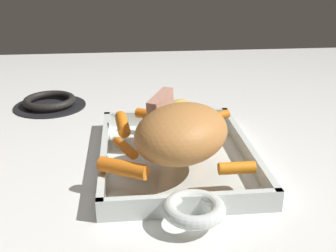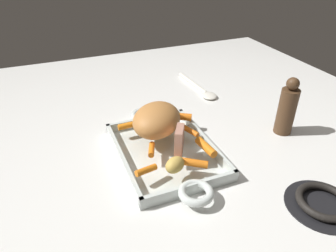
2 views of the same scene
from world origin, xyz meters
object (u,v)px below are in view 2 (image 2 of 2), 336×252
Objects in this scene: baby_carrot_northwest at (206,147)px; baby_carrot_center_right at (146,170)px; baby_carrot_southwest at (127,126)px; baby_carrot_southeast at (179,116)px; stove_burner_rear at (323,203)px; roast_slice_thin at (179,141)px; baby_carrot_short at (152,149)px; pepper_mill at (287,109)px; baby_carrot_long at (193,163)px; roasting_dish at (165,151)px; baby_carrot_northeast at (189,130)px; potato_halved at (175,165)px; serving_spoon at (201,89)px; pork_roast at (157,120)px.

baby_carrot_northwest reaches higher than baby_carrot_center_right.
baby_carrot_southwest is at bearing 176.69° from baby_carrot_center_right.
stove_burner_rear is at bearing 22.06° from baby_carrot_southeast.
baby_carrot_southeast is 0.42m from stove_burner_rear.
roast_slice_thin is 0.07m from baby_carrot_short.
baby_carrot_center_right is 0.44m from pepper_mill.
baby_carrot_long is at bearing 7.24° from roast_slice_thin.
roast_slice_thin reaches higher than baby_carrot_southeast.
baby_carrot_northeast reaches higher than roasting_dish.
roast_slice_thin is at bearing 67.64° from baby_carrot_short.
baby_carrot_northwest is at bearing -145.38° from stove_burner_rear.
baby_carrot_center_right is 1.05× the size of baby_carrot_southwest.
roasting_dish is 2.55× the size of pepper_mill.
baby_carrot_southeast is at bearing -179.95° from baby_carrot_northwest.
baby_carrot_long is at bearing -21.68° from baby_carrot_northeast.
potato_halved is (0.20, -0.10, 0.01)m from baby_carrot_southeast.
roast_slice_thin reaches higher than baby_carrot_center_right.
stove_burner_rear reaches higher than serving_spoon.
baby_carrot_southeast is (-0.20, 0.06, 0.00)m from baby_carrot_long.
baby_carrot_northwest is 0.13m from baby_carrot_short.
baby_carrot_short is 1.02× the size of potato_halved.
stove_burner_rear is 0.29m from pepper_mill.
pork_roast is 0.09m from baby_carrot_southwest.
baby_carrot_southwest reaches higher than baby_carrot_short.
baby_carrot_long is 1.39× the size of baby_carrot_southwest.
serving_spoon is (-0.59, 0.02, -0.00)m from stove_burner_rear.
serving_spoon is at bearing 145.31° from roast_slice_thin.
baby_carrot_southwest is 0.44m from pepper_mill.
pepper_mill is (-0.06, 0.43, 0.04)m from baby_carrot_center_right.
baby_carrot_center_right is at bearing -54.41° from baby_carrot_northeast.
pepper_mill reaches higher than roast_slice_thin.
potato_halved is at bearing -37.79° from serving_spoon.
baby_carrot_northeast and baby_carrot_short have the same top height.
baby_carrot_center_right is (0.09, -0.08, 0.03)m from roasting_dish.
baby_carrot_center_right reaches higher than stove_burner_rear.
pepper_mill reaches higher than pork_roast.
serving_spoon is at bearing 145.80° from potato_halved.
roast_slice_thin is (0.04, 0.02, 0.05)m from roasting_dish.
stove_burner_rear is 0.91× the size of pepper_mill.
roast_slice_thin is 0.18m from baby_carrot_southwest.
pepper_mill is (0.01, 0.40, 0.04)m from baby_carrot_short.
baby_carrot_long is 0.05m from potato_halved.
potato_halved reaches higher than baby_carrot_long.
pork_roast is at bearing -168.96° from roast_slice_thin.
roast_slice_thin reaches higher than baby_carrot_long.
baby_carrot_long is 0.28m from stove_burner_rear.
baby_carrot_long is (0.06, 0.01, -0.02)m from roast_slice_thin.
baby_carrot_northwest is 1.37× the size of baby_carrot_center_right.
pepper_mill is at bearing 101.99° from potato_halved.
baby_carrot_northwest reaches higher than stove_burner_rear.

